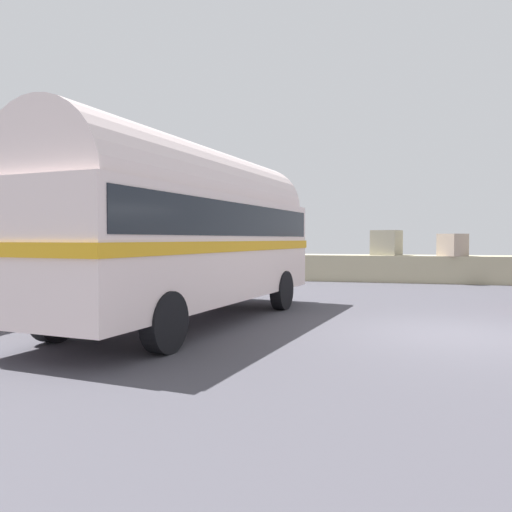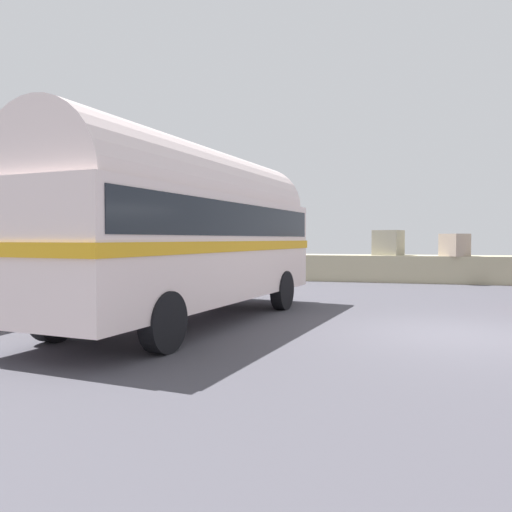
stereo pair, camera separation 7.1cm
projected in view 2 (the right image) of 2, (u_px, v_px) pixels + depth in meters
name	position (u px, v px, depth m)	size (l,w,h in m)	color
ground	(454.00, 335.00, 9.23)	(32.00, 26.00, 0.02)	#46454D
breakwater	(432.00, 266.00, 20.46)	(31.36, 2.02, 2.39)	tan
vintage_coach	(189.00, 225.00, 10.50)	(3.66, 8.84, 3.70)	black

